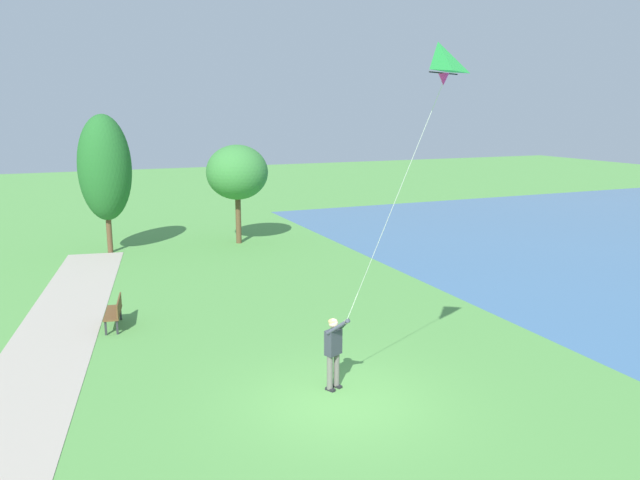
{
  "coord_description": "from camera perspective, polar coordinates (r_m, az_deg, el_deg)",
  "views": [
    {
      "loc": [
        -5.54,
        -11.8,
        6.43
      ],
      "look_at": [
        0.05,
        1.33,
        3.46
      ],
      "focal_mm": 35.02,
      "sensor_mm": 36.0,
      "label": 1
    }
  ],
  "objects": [
    {
      "name": "walkway_path",
      "position": [
        15.27,
        -26.18,
        -14.4
      ],
      "size": [
        7.7,
        31.95,
        0.02
      ],
      "primitive_type": "cube",
      "rotation": [
        0.0,
        0.0,
        -0.17
      ],
      "color": "#ADA393",
      "rests_on": "ground"
    },
    {
      "name": "tree_treeline_right",
      "position": [
        29.79,
        -19.07,
        6.23
      ],
      "size": [
        2.34,
        2.44,
        6.29
      ],
      "color": "brown",
      "rests_on": "ground"
    },
    {
      "name": "flying_kite",
      "position": [
        12.22,
        10.7,
        15.34
      ],
      "size": [
        1.49,
        2.35,
        5.91
      ],
      "color": "green"
    },
    {
      "name": "park_bench_far_walkway",
      "position": [
        19.89,
        -18.2,
        -6.16
      ],
      "size": [
        0.68,
        1.55,
        0.88
      ],
      "color": "brown",
      "rests_on": "ground"
    },
    {
      "name": "ground_plane",
      "position": [
        14.53,
        1.93,
        -14.51
      ],
      "size": [
        120.0,
        120.0,
        0.0
      ],
      "primitive_type": "plane",
      "color": "#569947"
    },
    {
      "name": "tree_treeline_center",
      "position": [
        30.59,
        -7.58,
        6.13
      ],
      "size": [
        2.98,
        3.0,
        4.82
      ],
      "color": "brown",
      "rests_on": "ground"
    },
    {
      "name": "person_kite_flyer",
      "position": [
        14.69,
        1.29,
        -9.74
      ],
      "size": [
        0.5,
        0.63,
        1.83
      ],
      "color": "#232328",
      "rests_on": "ground"
    }
  ]
}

